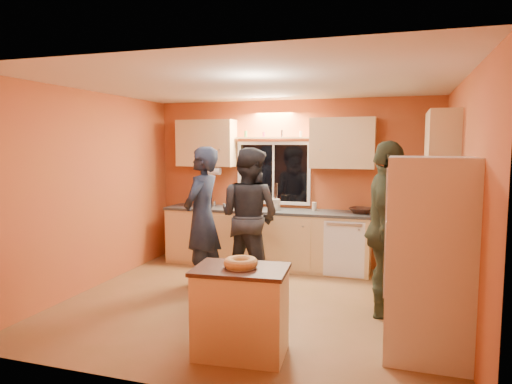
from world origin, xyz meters
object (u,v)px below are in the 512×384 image
at_px(island, 241,310).
at_px(person_right, 386,229).
at_px(person_center, 249,217).
at_px(person_left, 202,217).
at_px(refrigerator, 428,258).

xyz_separation_m(island, person_right, (1.21, 1.40, 0.57)).
distance_m(island, person_center, 2.18).
xyz_separation_m(island, person_left, (-1.16, 1.76, 0.53)).
bearing_deg(island, person_right, 44.24).
xyz_separation_m(refrigerator, person_right, (-0.39, 0.92, 0.08)).
height_order(refrigerator, island, refrigerator).
relative_size(refrigerator, person_left, 0.96).
distance_m(island, person_right, 1.93).
bearing_deg(island, person_center, 101.47).
bearing_deg(person_center, refrigerator, 160.22).
relative_size(island, person_right, 0.45).
bearing_deg(person_right, person_center, 70.18).
bearing_deg(refrigerator, person_center, 144.80).
distance_m(refrigerator, person_left, 3.05).
height_order(person_left, person_right, person_right).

